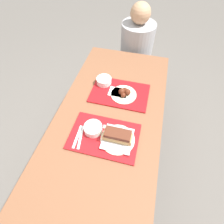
{
  "coord_description": "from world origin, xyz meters",
  "views": [
    {
      "loc": [
        0.2,
        -0.72,
        1.77
      ],
      "look_at": [
        0.02,
        0.0,
        0.79
      ],
      "focal_mm": 28.0,
      "sensor_mm": 36.0,
      "label": 1
    }
  ],
  "objects_px": {
    "bowl_coleslaw_near": "(93,128)",
    "brisket_sandwich_plate": "(118,137)",
    "bowl_coleslaw_far": "(104,80)",
    "person_seated_across": "(137,44)",
    "wings_plate_far": "(124,93)",
    "tray_near": "(104,136)",
    "tray_far": "(120,93)"
  },
  "relations": [
    {
      "from": "wings_plate_far",
      "to": "bowl_coleslaw_near",
      "type": "bearing_deg",
      "value": -109.54
    },
    {
      "from": "wings_plate_far",
      "to": "brisket_sandwich_plate",
      "type": "bearing_deg",
      "value": -83.99
    },
    {
      "from": "tray_near",
      "to": "bowl_coleslaw_far",
      "type": "height_order",
      "value": "bowl_coleslaw_far"
    },
    {
      "from": "brisket_sandwich_plate",
      "to": "bowl_coleslaw_far",
      "type": "xyz_separation_m",
      "value": [
        -0.23,
        0.49,
        -0.0
      ]
    },
    {
      "from": "brisket_sandwich_plate",
      "to": "wings_plate_far",
      "type": "relative_size",
      "value": 1.11
    },
    {
      "from": "tray_near",
      "to": "bowl_coleslaw_far",
      "type": "xyz_separation_m",
      "value": [
        -0.14,
        0.48,
        0.03
      ]
    },
    {
      "from": "bowl_coleslaw_near",
      "to": "brisket_sandwich_plate",
      "type": "xyz_separation_m",
      "value": [
        0.17,
        -0.03,
        0.0
      ]
    },
    {
      "from": "bowl_coleslaw_near",
      "to": "tray_far",
      "type": "bearing_deg",
      "value": 76.23
    },
    {
      "from": "bowl_coleslaw_near",
      "to": "bowl_coleslaw_far",
      "type": "relative_size",
      "value": 1.0
    },
    {
      "from": "tray_far",
      "to": "bowl_coleslaw_near",
      "type": "bearing_deg",
      "value": -103.77
    },
    {
      "from": "bowl_coleslaw_near",
      "to": "wings_plate_far",
      "type": "height_order",
      "value": "wings_plate_far"
    },
    {
      "from": "bowl_coleslaw_far",
      "to": "wings_plate_far",
      "type": "bearing_deg",
      "value": -26.31
    },
    {
      "from": "bowl_coleslaw_near",
      "to": "wings_plate_far",
      "type": "distance_m",
      "value": 0.39
    },
    {
      "from": "tray_near",
      "to": "tray_far",
      "type": "relative_size",
      "value": 1.0
    },
    {
      "from": "tray_near",
      "to": "bowl_coleslaw_near",
      "type": "relative_size",
      "value": 3.71
    },
    {
      "from": "brisket_sandwich_plate",
      "to": "wings_plate_far",
      "type": "height_order",
      "value": "brisket_sandwich_plate"
    },
    {
      "from": "tray_near",
      "to": "brisket_sandwich_plate",
      "type": "height_order",
      "value": "brisket_sandwich_plate"
    },
    {
      "from": "bowl_coleslaw_near",
      "to": "brisket_sandwich_plate",
      "type": "bearing_deg",
      "value": -9.13
    },
    {
      "from": "tray_near",
      "to": "wings_plate_far",
      "type": "distance_m",
      "value": 0.39
    },
    {
      "from": "bowl_coleslaw_near",
      "to": "wings_plate_far",
      "type": "relative_size",
      "value": 0.61
    },
    {
      "from": "tray_near",
      "to": "tray_far",
      "type": "distance_m",
      "value": 0.41
    },
    {
      "from": "tray_far",
      "to": "wings_plate_far",
      "type": "bearing_deg",
      "value": -22.26
    },
    {
      "from": "bowl_coleslaw_near",
      "to": "bowl_coleslaw_far",
      "type": "bearing_deg",
      "value": 96.95
    },
    {
      "from": "tray_far",
      "to": "wings_plate_far",
      "type": "relative_size",
      "value": 2.25
    },
    {
      "from": "tray_far",
      "to": "brisket_sandwich_plate",
      "type": "xyz_separation_m",
      "value": [
        0.08,
        -0.41,
        0.04
      ]
    },
    {
      "from": "wings_plate_far",
      "to": "tray_near",
      "type": "bearing_deg",
      "value": -97.27
    },
    {
      "from": "wings_plate_far",
      "to": "person_seated_across",
      "type": "height_order",
      "value": "person_seated_across"
    },
    {
      "from": "bowl_coleslaw_far",
      "to": "wings_plate_far",
      "type": "xyz_separation_m",
      "value": [
        0.19,
        -0.09,
        -0.01
      ]
    },
    {
      "from": "bowl_coleslaw_far",
      "to": "person_seated_across",
      "type": "relative_size",
      "value": 0.17
    },
    {
      "from": "brisket_sandwich_plate",
      "to": "bowl_coleslaw_far",
      "type": "height_order",
      "value": "brisket_sandwich_plate"
    },
    {
      "from": "tray_far",
      "to": "person_seated_across",
      "type": "distance_m",
      "value": 0.79
    },
    {
      "from": "tray_far",
      "to": "bowl_coleslaw_far",
      "type": "height_order",
      "value": "bowl_coleslaw_far"
    }
  ]
}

